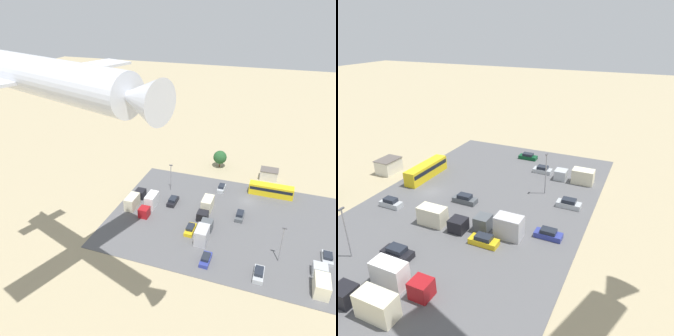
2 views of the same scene
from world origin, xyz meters
The scene contains 19 objects.
ground_plane centered at (0.00, 0.00, 0.00)m, with size 400.00×400.00×0.00m, color tan.
parking_lot_surface centered at (0.00, 10.63, 0.04)m, with size 61.12×39.16×0.08m.
shed_building centered at (-4.02, -14.12, 1.57)m, with size 5.03×3.86×3.12m.
bus centered at (-5.26, -4.91, 1.73)m, with size 11.32×2.63×3.07m.
parked_car_0 centered at (0.80, 8.22, 0.75)m, with size 1.81×4.48×1.62m.
parked_car_1 centered at (7.55, -3.03, 0.77)m, with size 1.72×4.12×1.66m.
parked_car_2 centered at (4.84, 25.42, 0.69)m, with size 1.78×4.26×1.47m.
parked_car_3 centered at (-23.97, 11.00, 0.68)m, with size 1.88×4.37×1.44m.
parked_car_4 centered at (-17.84, 16.79, 0.70)m, with size 1.97×4.04×1.49m.
parked_car_5 centered at (17.91, 7.61, 0.75)m, with size 1.97×4.60×1.60m.
parked_car_6 centered at (10.40, 17.26, 0.71)m, with size 1.84×4.48×1.52m.
parked_car_7 centered at (-5.46, 25.90, 0.75)m, with size 1.86×4.33×1.61m.
parked_truck_0 centered at (-16.16, 24.70, 1.44)m, with size 2.60×7.97×2.98m.
parked_truck_1 centered at (22.47, 11.99, 1.63)m, with size 2.30×8.25×3.38m.
parked_truck_2 centered at (26.88, 11.44, 1.53)m, with size 2.38×8.66×3.16m.
parked_truck_3 centered at (7.13, 18.60, 1.69)m, with size 2.56×7.72×3.52m.
parked_truck_4 centered at (8.99, 8.51, 1.46)m, with size 2.46×8.42×3.03m.
light_pole_lot_centre centered at (20.58, 1.69, 4.38)m, with size 0.90×0.28×7.74m.
light_pole_lot_edge centered at (-8.72, 20.35, 4.59)m, with size 0.90×0.28×8.16m.
Camera 2 is at (45.36, 36.88, 29.78)m, focal length 35.00 mm.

